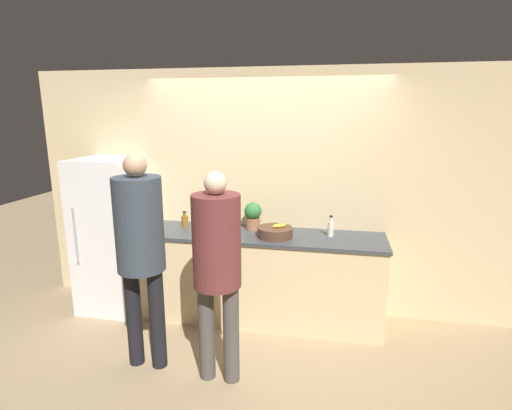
{
  "coord_description": "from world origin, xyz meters",
  "views": [
    {
      "loc": [
        0.72,
        -3.47,
        2.16
      ],
      "look_at": [
        0.0,
        0.15,
        1.29
      ],
      "focal_mm": 28.0,
      "sensor_mm": 36.0,
      "label": 1
    }
  ],
  "objects_px": {
    "person_left": "(140,241)",
    "cup_blue": "(149,225)",
    "fruit_bowl": "(275,232)",
    "person_center": "(217,259)",
    "bottle_clear": "(331,228)",
    "refrigerator": "(112,235)",
    "potted_plant": "(253,215)",
    "bottle_amber": "(185,221)",
    "utensil_crock": "(226,222)"
  },
  "relations": [
    {
      "from": "person_center",
      "to": "person_left",
      "type": "bearing_deg",
      "value": 174.74
    },
    {
      "from": "utensil_crock",
      "to": "potted_plant",
      "type": "distance_m",
      "value": 0.3
    },
    {
      "from": "person_left",
      "to": "potted_plant",
      "type": "xyz_separation_m",
      "value": [
        0.7,
        1.14,
        -0.03
      ]
    },
    {
      "from": "utensil_crock",
      "to": "cup_blue",
      "type": "height_order",
      "value": "utensil_crock"
    },
    {
      "from": "bottle_clear",
      "to": "bottle_amber",
      "type": "bearing_deg",
      "value": 178.52
    },
    {
      "from": "refrigerator",
      "to": "utensil_crock",
      "type": "relative_size",
      "value": 5.96
    },
    {
      "from": "fruit_bowl",
      "to": "bottle_amber",
      "type": "bearing_deg",
      "value": 170.34
    },
    {
      "from": "person_left",
      "to": "fruit_bowl",
      "type": "bearing_deg",
      "value": 42.86
    },
    {
      "from": "cup_blue",
      "to": "utensil_crock",
      "type": "bearing_deg",
      "value": 12.51
    },
    {
      "from": "potted_plant",
      "to": "refrigerator",
      "type": "bearing_deg",
      "value": -173.32
    },
    {
      "from": "person_center",
      "to": "bottle_clear",
      "type": "height_order",
      "value": "person_center"
    },
    {
      "from": "bottle_amber",
      "to": "utensil_crock",
      "type": "bearing_deg",
      "value": 1.52
    },
    {
      "from": "fruit_bowl",
      "to": "potted_plant",
      "type": "bearing_deg",
      "value": 139.83
    },
    {
      "from": "utensil_crock",
      "to": "cup_blue",
      "type": "xyz_separation_m",
      "value": [
        -0.8,
        -0.18,
        -0.03
      ]
    },
    {
      "from": "potted_plant",
      "to": "cup_blue",
      "type": "bearing_deg",
      "value": -168.34
    },
    {
      "from": "refrigerator",
      "to": "bottle_amber",
      "type": "distance_m",
      "value": 0.84
    },
    {
      "from": "refrigerator",
      "to": "person_left",
      "type": "bearing_deg",
      "value": -48.31
    },
    {
      "from": "fruit_bowl",
      "to": "bottle_amber",
      "type": "xyz_separation_m",
      "value": [
        -1.02,
        0.17,
        0.02
      ]
    },
    {
      "from": "cup_blue",
      "to": "person_center",
      "type": "bearing_deg",
      "value": -43.08
    },
    {
      "from": "fruit_bowl",
      "to": "cup_blue",
      "type": "relative_size",
      "value": 4.23
    },
    {
      "from": "fruit_bowl",
      "to": "person_center",
      "type": "bearing_deg",
      "value": -107.68
    },
    {
      "from": "person_left",
      "to": "potted_plant",
      "type": "distance_m",
      "value": 1.34
    },
    {
      "from": "utensil_crock",
      "to": "fruit_bowl",
      "type": "bearing_deg",
      "value": -18.42
    },
    {
      "from": "bottle_amber",
      "to": "cup_blue",
      "type": "height_order",
      "value": "bottle_amber"
    },
    {
      "from": "person_center",
      "to": "bottle_amber",
      "type": "relative_size",
      "value": 10.18
    },
    {
      "from": "fruit_bowl",
      "to": "bottle_clear",
      "type": "distance_m",
      "value": 0.56
    },
    {
      "from": "refrigerator",
      "to": "utensil_crock",
      "type": "distance_m",
      "value": 1.29
    },
    {
      "from": "bottle_amber",
      "to": "cup_blue",
      "type": "distance_m",
      "value": 0.38
    },
    {
      "from": "person_left",
      "to": "person_center",
      "type": "distance_m",
      "value": 0.68
    },
    {
      "from": "cup_blue",
      "to": "fruit_bowl",
      "type": "bearing_deg",
      "value": -0.36
    },
    {
      "from": "refrigerator",
      "to": "potted_plant",
      "type": "relative_size",
      "value": 5.84
    },
    {
      "from": "bottle_amber",
      "to": "fruit_bowl",
      "type": "bearing_deg",
      "value": -9.66
    },
    {
      "from": "utensil_crock",
      "to": "bottle_amber",
      "type": "height_order",
      "value": "utensil_crock"
    },
    {
      "from": "person_left",
      "to": "fruit_bowl",
      "type": "xyz_separation_m",
      "value": [
        0.98,
        0.91,
        -0.14
      ]
    },
    {
      "from": "bottle_clear",
      "to": "fruit_bowl",
      "type": "bearing_deg",
      "value": -166.16
    },
    {
      "from": "bottle_amber",
      "to": "person_left",
      "type": "bearing_deg",
      "value": -87.91
    },
    {
      "from": "person_center",
      "to": "utensil_crock",
      "type": "relative_size",
      "value": 6.14
    },
    {
      "from": "bottle_clear",
      "to": "cup_blue",
      "type": "height_order",
      "value": "bottle_clear"
    },
    {
      "from": "person_left",
      "to": "cup_blue",
      "type": "xyz_separation_m",
      "value": [
        -0.38,
        0.91,
        -0.15
      ]
    },
    {
      "from": "utensil_crock",
      "to": "bottle_clear",
      "type": "distance_m",
      "value": 1.1
    },
    {
      "from": "fruit_bowl",
      "to": "potted_plant",
      "type": "xyz_separation_m",
      "value": [
        -0.27,
        0.23,
        0.1
      ]
    },
    {
      "from": "person_left",
      "to": "cup_blue",
      "type": "bearing_deg",
      "value": 112.33
    },
    {
      "from": "fruit_bowl",
      "to": "cup_blue",
      "type": "xyz_separation_m",
      "value": [
        -1.35,
        0.01,
        -0.01
      ]
    },
    {
      "from": "refrigerator",
      "to": "potted_plant",
      "type": "bearing_deg",
      "value": 6.68
    },
    {
      "from": "person_left",
      "to": "person_center",
      "type": "xyz_separation_m",
      "value": [
        0.67,
        -0.06,
        -0.08
      ]
    },
    {
      "from": "person_left",
      "to": "utensil_crock",
      "type": "distance_m",
      "value": 1.17
    },
    {
      "from": "utensil_crock",
      "to": "potted_plant",
      "type": "bearing_deg",
      "value": 9.24
    },
    {
      "from": "refrigerator",
      "to": "cup_blue",
      "type": "relative_size",
      "value": 20.32
    },
    {
      "from": "refrigerator",
      "to": "person_center",
      "type": "bearing_deg",
      "value": -33.8
    },
    {
      "from": "person_center",
      "to": "bottle_clear",
      "type": "distance_m",
      "value": 1.39
    }
  ]
}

